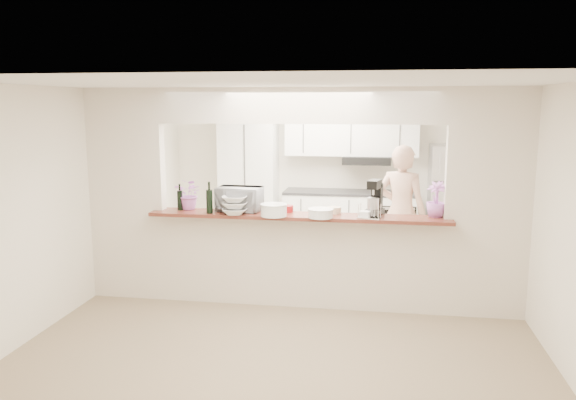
% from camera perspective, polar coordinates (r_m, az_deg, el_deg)
% --- Properties ---
extents(floor, '(6.00, 6.00, 0.00)m').
position_cam_1_polar(floor, '(6.67, 1.04, -10.61)').
color(floor, gray).
rests_on(floor, ground).
extents(tile_overlay, '(5.00, 2.90, 0.01)m').
position_cam_1_polar(tile_overlay, '(8.12, 2.59, -6.81)').
color(tile_overlay, beige).
rests_on(tile_overlay, floor).
extents(partition, '(5.00, 0.15, 2.50)m').
position_cam_1_polar(partition, '(6.31, 1.08, 2.13)').
color(partition, silver).
rests_on(partition, floor).
extents(bar_counter, '(3.40, 0.38, 1.09)m').
position_cam_1_polar(bar_counter, '(6.48, 1.05, -5.85)').
color(bar_counter, silver).
rests_on(bar_counter, floor).
extents(kitchen_cabinets, '(3.15, 0.62, 2.25)m').
position_cam_1_polar(kitchen_cabinets, '(9.08, 2.32, 1.22)').
color(kitchen_cabinets, white).
rests_on(kitchen_cabinets, floor).
extents(refrigerator, '(0.75, 0.70, 1.70)m').
position_cam_1_polar(refrigerator, '(9.04, 16.47, -0.01)').
color(refrigerator, '#B8B8BD').
rests_on(refrigerator, floor).
extents(flower_left, '(0.39, 0.36, 0.36)m').
position_cam_1_polar(flower_left, '(6.69, -9.96, 0.60)').
color(flower_left, '#D571B7').
rests_on(flower_left, bar_counter).
extents(wine_bottle_a, '(0.06, 0.06, 0.31)m').
position_cam_1_polar(wine_bottle_a, '(6.67, -10.93, 0.02)').
color(wine_bottle_a, black).
rests_on(wine_bottle_a, bar_counter).
extents(wine_bottle_b, '(0.07, 0.07, 0.36)m').
position_cam_1_polar(wine_bottle_b, '(6.42, -7.99, -0.10)').
color(wine_bottle_b, black).
rests_on(wine_bottle_b, bar_counter).
extents(toaster_oven, '(0.52, 0.37, 0.28)m').
position_cam_1_polar(toaster_oven, '(6.53, -4.96, 0.10)').
color(toaster_oven, '#A1A1A6').
rests_on(toaster_oven, bar_counter).
extents(serving_bowls, '(0.30, 0.30, 0.21)m').
position_cam_1_polar(serving_bowls, '(6.32, -5.44, -0.55)').
color(serving_bowls, white).
rests_on(serving_bowls, bar_counter).
extents(plate_stack_a, '(0.30, 0.30, 0.14)m').
position_cam_1_polar(plate_stack_a, '(6.21, -1.46, -1.02)').
color(plate_stack_a, white).
rests_on(plate_stack_a, bar_counter).
extents(plate_stack_b, '(0.28, 0.28, 0.10)m').
position_cam_1_polar(plate_stack_b, '(6.14, 3.34, -1.34)').
color(plate_stack_b, white).
rests_on(plate_stack_b, bar_counter).
extents(red_bowl, '(0.16, 0.16, 0.07)m').
position_cam_1_polar(red_bowl, '(6.46, -0.14, -0.88)').
color(red_bowl, maroon).
rests_on(red_bowl, bar_counter).
extents(tan_bowl, '(0.16, 0.16, 0.07)m').
position_cam_1_polar(tan_bowl, '(6.40, 4.72, -1.02)').
color(tan_bowl, '#C8B18D').
rests_on(tan_bowl, bar_counter).
extents(utensil_caddy, '(0.27, 0.19, 0.23)m').
position_cam_1_polar(utensil_caddy, '(6.15, 8.28, -0.98)').
color(utensil_caddy, silver).
rests_on(utensil_caddy, bar_counter).
extents(stand_mixer, '(0.24, 0.30, 0.40)m').
position_cam_1_polar(stand_mixer, '(6.34, 8.82, 0.09)').
color(stand_mixer, black).
rests_on(stand_mixer, bar_counter).
extents(flower_right, '(0.29, 0.29, 0.39)m').
position_cam_1_polar(flower_right, '(6.36, 14.82, 0.07)').
color(flower_right, '#B86BC8').
rests_on(flower_right, bar_counter).
extents(person, '(0.76, 0.62, 1.79)m').
position_cam_1_polar(person, '(7.60, 11.43, -1.26)').
color(person, tan).
rests_on(person, floor).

